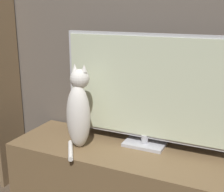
% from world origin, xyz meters
% --- Properties ---
extents(wall_back, '(4.80, 0.05, 2.60)m').
position_xyz_m(wall_back, '(0.00, 1.22, 1.30)').
color(wall_back, '#60564C').
rests_on(wall_back, ground_plane).
extents(tv_stand, '(1.48, 0.49, 0.52)m').
position_xyz_m(tv_stand, '(0.00, 0.94, 0.26)').
color(tv_stand, brown).
rests_on(tv_stand, ground_plane).
extents(tv, '(1.06, 0.15, 0.70)m').
position_xyz_m(tv, '(0.07, 1.05, 0.88)').
color(tv, '#B7B7BC').
rests_on(tv, tv_stand).
extents(cat, '(0.16, 0.29, 0.52)m').
position_xyz_m(cat, '(-0.29, 0.87, 0.75)').
color(cat, silver).
rests_on(cat, tv_stand).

